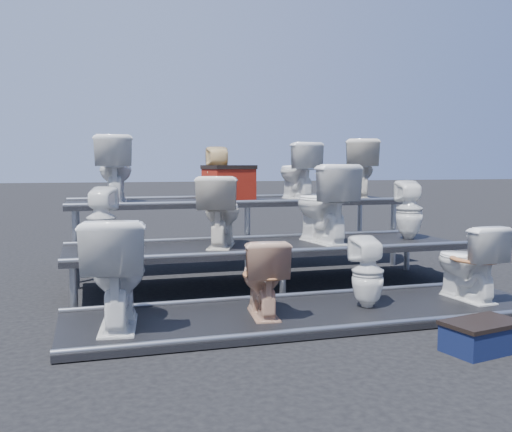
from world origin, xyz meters
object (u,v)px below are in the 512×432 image
object	(u,v)px
toilet_7	(409,210)
toilet_2	(368,272)
toilet_10	(297,171)
red_crate	(229,185)
toilet_0	(116,272)
toilet_5	(220,211)
toilet_9	(218,173)
toilet_3	(467,262)
toilet_11	(359,169)
toilet_4	(101,219)
step_stool	(482,338)
toilet_1	(263,277)
toilet_8	(115,169)
toilet_6	(323,204)

from	to	relation	value
toilet_7	toilet_2	bearing A→B (deg)	59.85
toilet_10	red_crate	world-z (taller)	toilet_10
red_crate	toilet_0	bearing A→B (deg)	-135.13
toilet_5	toilet_9	xyz separation A→B (m)	(0.28, 1.30, 0.37)
toilet_0	toilet_7	world-z (taller)	toilet_7
toilet_3	toilet_11	xyz separation A→B (m)	(0.19, 2.60, 0.84)
toilet_4	red_crate	xyz separation A→B (m)	(1.60, 1.29, 0.28)
toilet_4	toilet_11	xyz separation A→B (m)	(3.44, 1.30, 0.48)
toilet_4	toilet_7	xyz separation A→B (m)	(3.42, 0.00, 0.02)
toilet_3	toilet_4	world-z (taller)	toilet_4
toilet_2	step_stool	bearing A→B (deg)	105.65
toilet_1	toilet_4	world-z (taller)	toilet_4
toilet_8	red_crate	world-z (taller)	toilet_8
toilet_5	toilet_6	distance (m)	1.15
toilet_9	toilet_2	bearing A→B (deg)	110.74
toilet_10	toilet_3	bearing A→B (deg)	100.75
toilet_7	step_stool	xyz separation A→B (m)	(-0.91, -2.46, -0.70)
red_crate	step_stool	size ratio (longest dim) A/B	1.05
toilet_0	red_crate	bearing A→B (deg)	-113.66
toilet_0	toilet_1	world-z (taller)	toilet_0
toilet_7	toilet_1	bearing A→B (deg)	43.53
toilet_6	toilet_11	bearing A→B (deg)	-136.64
toilet_4	toilet_5	world-z (taller)	toilet_5
toilet_2	toilet_9	world-z (taller)	toilet_9
toilet_1	toilet_9	xyz separation A→B (m)	(0.22, 2.60, 0.82)
toilet_3	toilet_8	distance (m)	4.10
toilet_1	toilet_11	xyz separation A→B (m)	(2.18, 2.60, 0.87)
step_stool	toilet_4	bearing A→B (deg)	124.23
toilet_9	toilet_11	world-z (taller)	toilet_11
toilet_1	toilet_5	distance (m)	1.38
toilet_10	toilet_2	bearing A→B (deg)	78.56
toilet_8	step_stool	distance (m)	4.57
toilet_0	toilet_4	size ratio (longest dim) A/B	1.33
toilet_9	step_stool	world-z (taller)	toilet_9
toilet_11	toilet_3	bearing A→B (deg)	105.51
toilet_7	step_stool	distance (m)	2.71
red_crate	toilet_7	bearing A→B (deg)	-49.85
toilet_3	toilet_6	distance (m)	1.65
toilet_1	toilet_9	distance (m)	2.74
toilet_2	toilet_10	world-z (taller)	toilet_10
toilet_2	toilet_4	size ratio (longest dim) A/B	0.98
red_crate	toilet_9	bearing A→B (deg)	160.09
toilet_8	toilet_1	bearing A→B (deg)	116.77
toilet_2	red_crate	xyz separation A→B (m)	(-0.62, 2.59, 0.69)
toilet_1	toilet_3	world-z (taller)	toilet_3
toilet_2	toilet_6	size ratio (longest dim) A/B	0.73
toilet_5	toilet_7	bearing A→B (deg)	-159.15
toilet_1	toilet_2	distance (m)	0.97
toilet_7	toilet_5	bearing A→B (deg)	12.57
toilet_1	toilet_3	distance (m)	1.99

